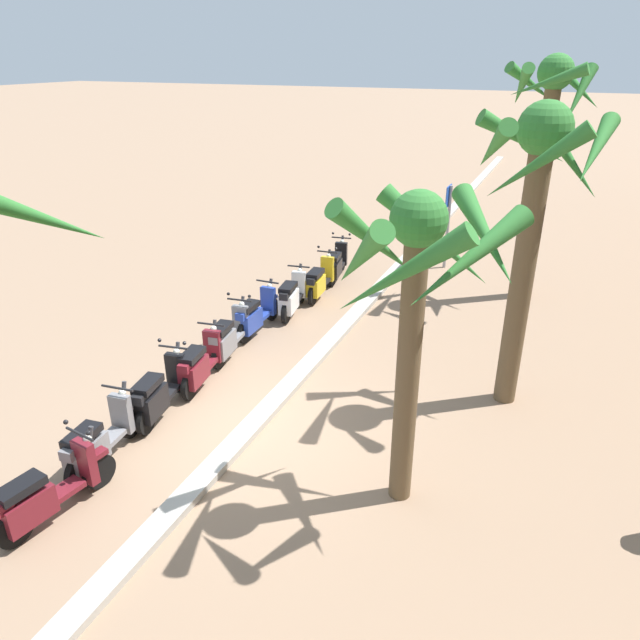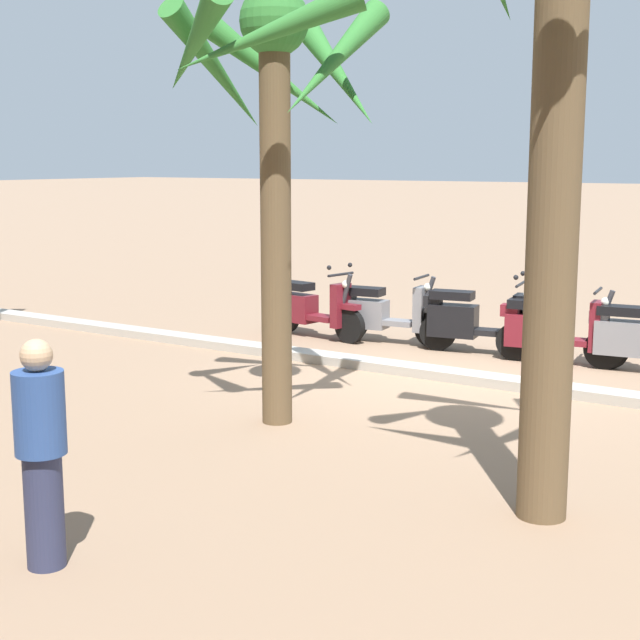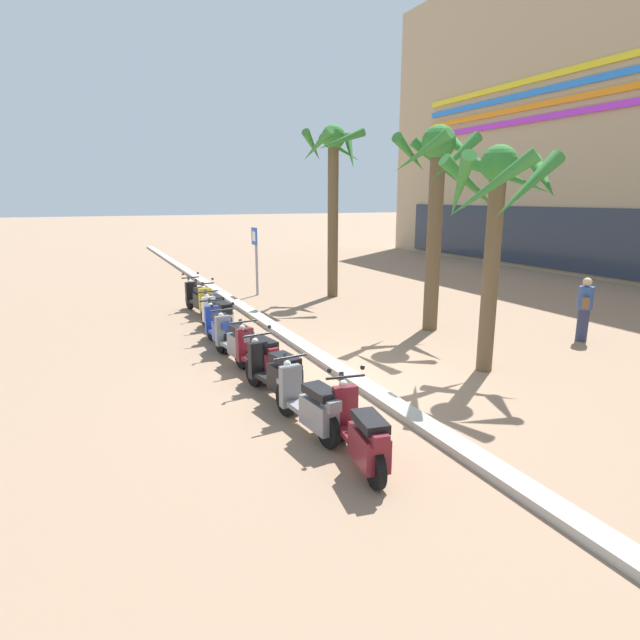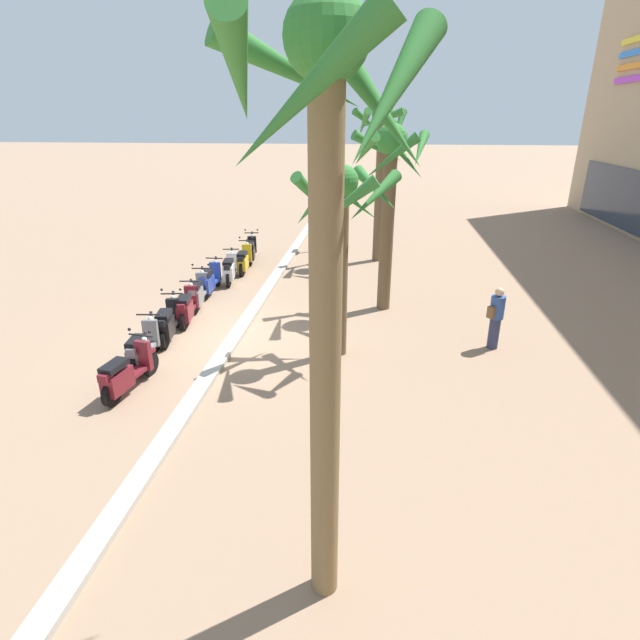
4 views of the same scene
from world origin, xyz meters
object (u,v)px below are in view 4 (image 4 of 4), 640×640
palm_tree_near_sign (324,201)px  pedestrian_window_shopping (496,317)px  scooter_white_last_in_row (230,270)px  scooter_grey_mid_rear (198,293)px  scooter_blue_second_in_line (210,281)px  palm_tree_mid_walkway (390,177)px  palm_tree_far_corner (343,215)px  scooter_yellow_far_back (244,260)px  crossing_sign (322,215)px  scooter_black_mid_front (168,323)px  scooter_maroon_lead_nearest (126,373)px  scooter_grey_tail_end (143,348)px  palm_tree_by_mall_entrance (381,148)px  scooter_maroon_mid_centre (187,307)px  scooter_black_gap_after_mid (251,251)px

palm_tree_near_sign → pedestrian_window_shopping: (-7.20, 3.40, -3.79)m
scooter_white_last_in_row → scooter_grey_mid_rear: scooter_grey_mid_rear is taller
scooter_blue_second_in_line → palm_tree_mid_walkway: palm_tree_mid_walkway is taller
scooter_white_last_in_row → palm_tree_far_corner: (5.10, 4.20, 2.87)m
scooter_yellow_far_back → crossing_sign: crossing_sign is taller
scooter_black_mid_front → palm_tree_far_corner: bearing=86.3°
pedestrian_window_shopping → scooter_maroon_lead_nearest: bearing=-68.5°
scooter_grey_mid_rear → crossing_sign: 7.93m
scooter_grey_tail_end → scooter_maroon_lead_nearest: size_ratio=0.99×
crossing_sign → palm_tree_near_sign: (16.42, 1.89, 3.11)m
palm_tree_mid_walkway → pedestrian_window_shopping: size_ratio=3.31×
scooter_yellow_far_back → scooter_white_last_in_row: (1.30, -0.16, 0.02)m
scooter_blue_second_in_line → palm_tree_mid_walkway: size_ratio=0.36×
scooter_grey_mid_rear → pedestrian_window_shopping: pedestrian_window_shopping is taller
palm_tree_by_mall_entrance → scooter_yellow_far_back: bearing=-65.4°
pedestrian_window_shopping → scooter_maroon_mid_centre: bearing=-94.9°
scooter_black_mid_front → palm_tree_mid_walkway: palm_tree_mid_walkway is taller
scooter_grey_mid_rear → palm_tree_mid_walkway: bearing=96.2°
scooter_blue_second_in_line → scooter_black_mid_front: size_ratio=0.99×
scooter_yellow_far_back → palm_tree_far_corner: bearing=32.3°
palm_tree_mid_walkway → scooter_yellow_far_back: bearing=-121.9°
scooter_black_mid_front → palm_tree_by_mall_entrance: bearing=148.2°
scooter_white_last_in_row → scooter_grey_tail_end: same height
scooter_grey_mid_rear → scooter_maroon_mid_centre: 1.21m
scooter_yellow_far_back → scooter_black_mid_front: 6.13m
pedestrian_window_shopping → scooter_blue_second_in_line: bearing=-110.7°
palm_tree_near_sign → palm_tree_by_mall_entrance: 15.06m
scooter_maroon_mid_centre → crossing_sign: 9.02m
palm_tree_mid_walkway → scooter_white_last_in_row: bearing=-109.6°
scooter_grey_tail_end → pedestrian_window_shopping: bearing=103.4°
scooter_yellow_far_back → pedestrian_window_shopping: size_ratio=1.19×
palm_tree_by_mall_entrance → scooter_blue_second_in_line: bearing=-47.8°
palm_tree_near_sign → pedestrian_window_shopping: bearing=154.7°
scooter_black_gap_after_mid → scooter_maroon_mid_centre: 6.34m
scooter_black_gap_after_mid → scooter_blue_second_in_line: (3.93, -0.36, 0.00)m
scooter_white_last_in_row → scooter_maroon_lead_nearest: scooter_maroon_lead_nearest is taller
scooter_yellow_far_back → scooter_maroon_lead_nearest: (8.76, -0.16, 0.00)m
scooter_grey_mid_rear → palm_tree_near_sign: size_ratio=0.30×
scooter_yellow_far_back → scooter_grey_mid_rear: size_ratio=1.01×
scooter_grey_mid_rear → scooter_maroon_mid_centre: bearing=5.4°
scooter_grey_tail_end → palm_tree_mid_walkway: (-4.43, 5.42, 3.34)m
scooter_black_mid_front → scooter_maroon_lead_nearest: bearing=4.2°
scooter_black_gap_after_mid → palm_tree_near_sign: 15.47m
scooter_black_gap_after_mid → palm_tree_far_corner: bearing=28.0°
scooter_maroon_mid_centre → palm_tree_near_sign: size_ratio=0.28×
scooter_blue_second_in_line → scooter_grey_mid_rear: (1.20, 0.04, 0.01)m
scooter_yellow_far_back → scooter_black_mid_front: size_ratio=1.01×
scooter_blue_second_in_line → scooter_yellow_far_back: bearing=170.0°
scooter_maroon_mid_centre → scooter_yellow_far_back: bearing=176.6°
scooter_black_gap_after_mid → pedestrian_window_shopping: pedestrian_window_shopping is taller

